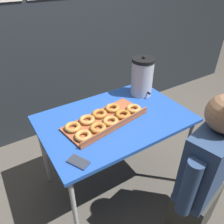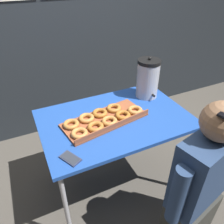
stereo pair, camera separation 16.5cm
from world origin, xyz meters
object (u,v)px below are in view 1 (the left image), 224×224
object	(u,v)px
coffee_urn	(142,77)
person_seated	(203,178)
cell_phone	(78,162)
donut_box	(104,120)

from	to	relation	value
coffee_urn	person_seated	bearing A→B (deg)	-99.08
coffee_urn	cell_phone	bearing A→B (deg)	-151.26
donut_box	person_seated	distance (m)	0.79
coffee_urn	person_seated	distance (m)	0.94
coffee_urn	cell_phone	world-z (taller)	coffee_urn
donut_box	coffee_urn	bearing A→B (deg)	11.78
coffee_urn	person_seated	size ratio (longest dim) A/B	0.30
donut_box	coffee_urn	size ratio (longest dim) A/B	1.87
coffee_urn	cell_phone	size ratio (longest dim) A/B	2.39
cell_phone	person_seated	world-z (taller)	person_seated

